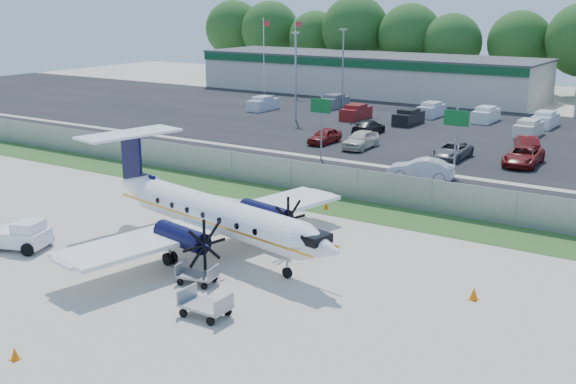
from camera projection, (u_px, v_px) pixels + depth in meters
The scene contains 29 objects.
ground at pixel (219, 266), 34.48m from camera, with size 170.00×170.00×0.00m, color beige.
grass_verge at pixel (342, 207), 44.17m from camera, with size 170.00×4.00×0.02m, color #2D561E.
access_road at pixel (391, 183), 49.82m from camera, with size 170.00×8.00×0.02m, color black.
parking_lot at pixel (489, 136), 66.79m from camera, with size 170.00×32.00×0.02m, color black.
perimeter_fence at pixel (357, 184), 45.53m from camera, with size 120.00×0.06×1.99m.
building_west at pixel (367, 74), 96.57m from camera, with size 46.40×12.40×5.24m.
sign_left at pixel (321, 114), 56.28m from camera, with size 1.80×0.26×5.00m.
sign_mid at pixel (456, 128), 50.46m from camera, with size 1.80×0.26×5.00m.
flagpole_west at pixel (264, 51), 96.47m from camera, with size 1.06×0.12×10.00m.
flagpole_east at pixel (296, 52), 93.82m from camera, with size 1.06×0.12×10.00m.
light_pole_nw at pixel (296, 70), 74.41m from camera, with size 0.90×0.35×9.09m.
light_pole_sw at pixel (343, 63), 82.49m from camera, with size 0.90×0.35×9.09m.
tree_line at pixel (573, 97), 94.26m from camera, with size 112.00×6.00×14.00m, color #204F17, non-canonical shape.
aircraft at pixel (213, 213), 35.94m from camera, with size 16.88×16.54×5.15m.
pushback_tug at pixel (22, 235), 36.60m from camera, with size 3.16×2.72×1.50m.
baggage_cart_near at pixel (197, 275), 32.18m from camera, with size 1.89×1.35×0.90m.
baggage_cart_far at pixel (205, 305), 28.83m from camera, with size 2.00×1.22×1.05m.
cone_nose at pixel (474, 294), 30.50m from camera, with size 0.39×0.39×0.56m.
cone_port_wing at pixel (15, 354), 25.42m from camera, with size 0.33×0.33×0.47m.
cone_starboard_wing at pixel (326, 205), 43.69m from camera, with size 0.34×0.34×0.49m.
road_car_west at pixel (137, 151), 60.33m from camera, with size 1.84×4.53×1.31m, color black.
road_car_mid at pixel (421, 179), 50.92m from camera, with size 1.60×4.57×1.51m, color silver.
parked_car_a at pixel (325, 144), 63.54m from camera, with size 1.61×4.00×1.36m, color maroon.
parked_car_b at pixel (361, 148), 61.50m from camera, with size 1.84×4.58×1.56m, color beige.
parked_car_c at pixel (451, 159), 57.44m from camera, with size 2.20×4.77×1.33m, color #595B5E.
parked_car_d at pixel (523, 165), 55.25m from camera, with size 2.40×5.20×1.45m, color maroon.
parked_car_f at pixel (368, 134), 67.83m from camera, with size 1.96×4.82×1.40m, color black.
parked_car_g at pixel (526, 152), 60.23m from camera, with size 1.49×4.27×1.41m, color maroon.
far_parking_rows at pixel (505, 129), 70.83m from camera, with size 56.00×10.00×1.60m, color gray, non-canonical shape.
Camera 1 is at (20.50, -25.29, 12.32)m, focal length 45.00 mm.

